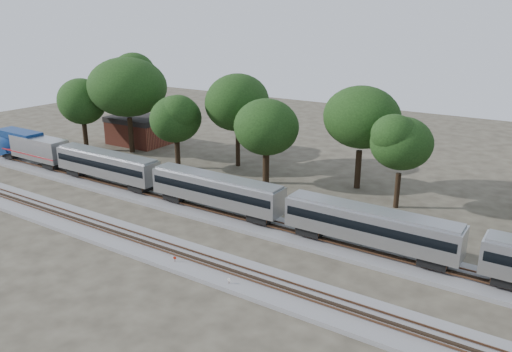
{
  "coord_description": "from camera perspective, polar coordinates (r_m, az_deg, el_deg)",
  "views": [
    {
      "loc": [
        30.99,
        -34.37,
        21.08
      ],
      "look_at": [
        5.09,
        5.0,
        5.84
      ],
      "focal_mm": 35.0,
      "sensor_mm": 36.0,
      "label": 1
    }
  ],
  "objects": [
    {
      "name": "tree_3",
      "position": [
        71.16,
        -2.15,
        8.39
      ],
      "size": [
        9.48,
        9.48,
        13.37
      ],
      "color": "black",
      "rests_on": "ground"
    },
    {
      "name": "tree_4",
      "position": [
        63.7,
        1.17,
        5.6
      ],
      "size": [
        7.64,
        7.64,
        10.77
      ],
      "color": "black",
      "rests_on": "ground"
    },
    {
      "name": "switch_stand_red",
      "position": [
        45.01,
        -9.25,
        -9.43
      ],
      "size": [
        0.28,
        0.1,
        0.9
      ],
      "rotation": [
        0.0,
        0.0,
        0.27
      ],
      "color": "#512D19",
      "rests_on": "ground"
    },
    {
      "name": "switch_lever",
      "position": [
        42.66,
        -4.7,
        -11.53
      ],
      "size": [
        0.54,
        0.38,
        0.3
      ],
      "primitive_type": "cube",
      "rotation": [
        0.0,
        0.0,
        0.16
      ],
      "color": "#512D19",
      "rests_on": "ground"
    },
    {
      "name": "track_far",
      "position": [
        55.01,
        -3.87,
        -4.42
      ],
      "size": [
        160.0,
        5.0,
        0.73
      ],
      "color": "slate",
      "rests_on": "ground"
    },
    {
      "name": "tree_2",
      "position": [
        71.35,
        -9.14,
        6.44
      ],
      "size": [
        7.3,
        7.3,
        10.29
      ],
      "color": "black",
      "rests_on": "ground"
    },
    {
      "name": "track_near",
      "position": [
        48.15,
        -11.13,
        -8.13
      ],
      "size": [
        160.0,
        5.0,
        0.73
      ],
      "color": "slate",
      "rests_on": "ground"
    },
    {
      "name": "tree_6",
      "position": [
        57.51,
        16.29,
        3.58
      ],
      "size": [
        7.69,
        7.69,
        10.84
      ],
      "color": "black",
      "rests_on": "ground"
    },
    {
      "name": "train",
      "position": [
        54.37,
        -4.48,
        -1.51
      ],
      "size": [
        84.54,
        2.91,
        4.29
      ],
      "color": "#ACAEB3",
      "rests_on": "ground"
    },
    {
      "name": "tree_5",
      "position": [
        62.85,
        11.96,
        6.56
      ],
      "size": [
        9.28,
        9.28,
        13.08
      ],
      "color": "black",
      "rests_on": "ground"
    },
    {
      "name": "ground",
      "position": [
        50.85,
        -7.97,
        -6.75
      ],
      "size": [
        160.0,
        160.0,
        0.0
      ],
      "primitive_type": "plane",
      "color": "#383328",
      "rests_on": "ground"
    },
    {
      "name": "tree_1",
      "position": [
        81.14,
        -14.51,
        9.81
      ],
      "size": [
        10.6,
        10.6,
        14.94
      ],
      "color": "black",
      "rests_on": "ground"
    },
    {
      "name": "tree_0",
      "position": [
        84.65,
        -19.3,
        8.04
      ],
      "size": [
        8.15,
        8.15,
        11.49
      ],
      "color": "black",
      "rests_on": "ground"
    },
    {
      "name": "switch_stand_white",
      "position": [
        41.22,
        -3.1,
        -11.97
      ],
      "size": [
        0.28,
        0.05,
        0.88
      ],
      "rotation": [
        0.0,
        0.0,
        -0.02
      ],
      "color": "#512D19",
      "rests_on": "ground"
    },
    {
      "name": "brick_building",
      "position": [
        87.75,
        -13.22,
        5.14
      ],
      "size": [
        10.04,
        7.23,
        4.72
      ],
      "rotation": [
        0.0,
        0.0,
        0.03
      ],
      "color": "brown",
      "rests_on": "ground"
    }
  ]
}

